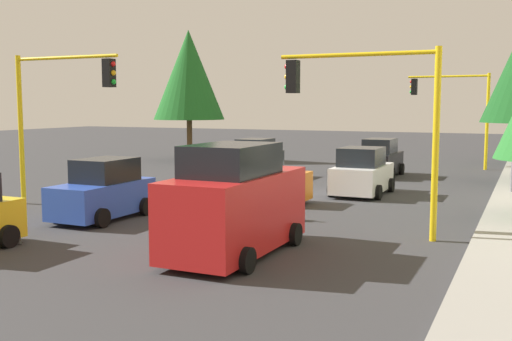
{
  "coord_description": "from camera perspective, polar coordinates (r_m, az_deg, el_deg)",
  "views": [
    {
      "loc": [
        22.75,
        9.84,
        3.73
      ],
      "look_at": [
        1.82,
        0.24,
        1.2
      ],
      "focal_mm": 42.23,
      "sensor_mm": 36.0,
      "label": 1
    }
  ],
  "objects": [
    {
      "name": "delivery_van_red",
      "position": [
        14.94,
        -1.96,
        -3.16
      ],
      "size": [
        4.8,
        2.22,
        2.77
      ],
      "color": "red",
      "rests_on": "ground"
    },
    {
      "name": "car_black",
      "position": [
        32.02,
        11.69,
        1.06
      ],
      "size": [
        3.85,
        1.95,
        1.98
      ],
      "color": "black",
      "rests_on": "ground"
    },
    {
      "name": "car_white",
      "position": [
        25.32,
        10.01,
        -0.25
      ],
      "size": [
        3.8,
        2.12,
        1.98
      ],
      "color": "white",
      "rests_on": "ground"
    },
    {
      "name": "car_silver",
      "position": [
        31.05,
        -0.17,
        1.03
      ],
      "size": [
        3.65,
        1.97,
        1.98
      ],
      "color": "#B2B5BA",
      "rests_on": "ground"
    },
    {
      "name": "tree_opposite_side",
      "position": [
        40.57,
        -6.38,
        8.98
      ],
      "size": [
        4.71,
        4.71,
        8.63
      ],
      "color": "brown",
      "rests_on": "ground"
    },
    {
      "name": "car_orange",
      "position": [
        23.0,
        0.01,
        -0.81
      ],
      "size": [
        1.95,
        3.94,
        1.98
      ],
      "color": "orange",
      "rests_on": "ground"
    },
    {
      "name": "ground_plane",
      "position": [
        25.07,
        1.23,
        -2.29
      ],
      "size": [
        120.0,
        120.0,
        0.0
      ],
      "primitive_type": "plane",
      "color": "#353538"
    },
    {
      "name": "traffic_signal_near_left",
      "position": [
        17.27,
        10.6,
        6.24
      ],
      "size": [
        0.36,
        4.59,
        5.27
      ],
      "color": "yellow",
      "rests_on": "ground"
    },
    {
      "name": "traffic_signal_near_right",
      "position": [
        22.84,
        -18.28,
        6.43
      ],
      "size": [
        0.36,
        4.59,
        5.53
      ],
      "color": "yellow",
      "rests_on": "ground"
    },
    {
      "name": "traffic_signal_far_left",
      "position": [
        36.99,
        18.28,
        6.23
      ],
      "size": [
        0.36,
        4.59,
        5.51
      ],
      "color": "yellow",
      "rests_on": "ground"
    },
    {
      "name": "car_blue",
      "position": [
        20.27,
        -14.26,
        -1.96
      ],
      "size": [
        3.68,
        1.98,
        1.98
      ],
      "color": "blue",
      "rests_on": "ground"
    }
  ]
}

